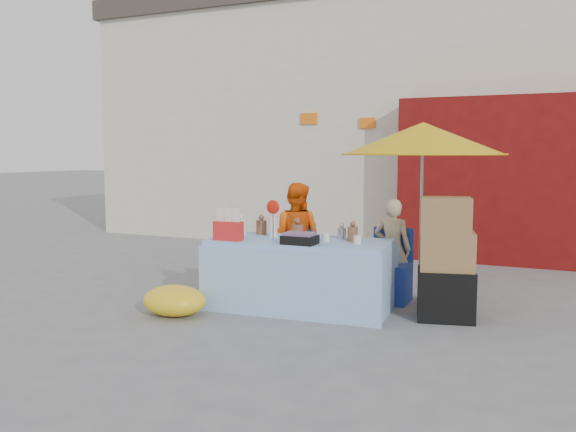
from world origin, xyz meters
The scene contains 10 objects.
ground centered at (0.00, 0.00, 0.00)m, with size 80.00×80.00×0.00m, color slate.
backdrop centered at (0.52, 7.52, 3.10)m, with size 14.00×8.00×7.80m.
market_table centered at (0.44, 0.29, 0.40)m, with size 2.09×1.10×1.23m.
chair_left centered at (0.01, 1.03, 0.26)m, with size 0.49×0.48×0.85m.
chair_right centered at (1.26, 1.03, 0.26)m, with size 0.49×0.48×0.85m.
vendor_orange centered at (0.01, 1.16, 0.68)m, with size 0.66×0.52×1.36m, color #FF5F0D.
vendor_beige centered at (1.26, 1.16, 0.60)m, with size 0.44×0.29×1.21m, color #C9B48E.
umbrella centered at (1.56, 1.31, 1.89)m, with size 1.90×1.90×2.09m.
box_stack centered at (2.00, 0.53, 0.59)m, with size 0.67×0.59×1.28m.
tarp_bundle centered at (-0.66, -0.53, 0.16)m, with size 0.72×0.57×0.32m, color yellow.
Camera 1 is at (3.10, -5.83, 1.74)m, focal length 38.00 mm.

